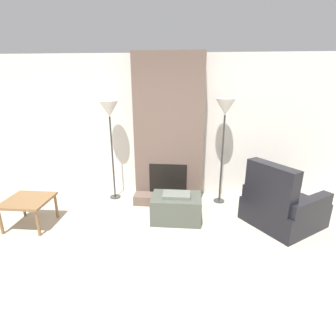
# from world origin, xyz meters

# --- Properties ---
(ground_plane) EXTENTS (24.00, 24.00, 0.00)m
(ground_plane) POSITION_xyz_m (0.00, 0.00, 0.00)
(ground_plane) COLOR #B2A893
(wall_back) EXTENTS (7.52, 0.06, 2.60)m
(wall_back) POSITION_xyz_m (0.00, 2.76, 1.30)
(wall_back) COLOR silver
(wall_back) RESTS_ON ground_plane
(fireplace) EXTENTS (1.21, 0.70, 2.60)m
(fireplace) POSITION_xyz_m (0.00, 2.51, 1.24)
(fireplace) COLOR brown
(fireplace) RESTS_ON ground_plane
(ottoman) EXTENTS (0.78, 0.53, 0.46)m
(ottoman) POSITION_xyz_m (0.20, 1.62, 0.22)
(ottoman) COLOR #474C42
(ottoman) RESTS_ON ground_plane
(armchair) EXTENTS (1.35, 1.35, 1.03)m
(armchair) POSITION_xyz_m (1.80, 1.63, 0.29)
(armchair) COLOR black
(armchair) RESTS_ON ground_plane
(side_table) EXTENTS (0.65, 0.62, 0.44)m
(side_table) POSITION_xyz_m (-2.05, 1.26, 0.39)
(side_table) COLOR brown
(side_table) RESTS_ON ground_plane
(floor_lamp_left) EXTENTS (0.34, 0.34, 1.82)m
(floor_lamp_left) POSITION_xyz_m (-1.03, 2.37, 1.61)
(floor_lamp_left) COLOR #333333
(floor_lamp_left) RESTS_ON ground_plane
(floor_lamp_right) EXTENTS (0.34, 0.34, 1.87)m
(floor_lamp_right) POSITION_xyz_m (0.95, 2.37, 1.65)
(floor_lamp_right) COLOR #333333
(floor_lamp_right) RESTS_ON ground_plane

